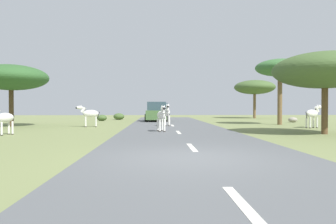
% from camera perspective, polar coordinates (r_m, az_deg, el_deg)
% --- Properties ---
extents(ground_plane, '(90.00, 90.00, 0.00)m').
position_cam_1_polar(ground_plane, '(8.14, 3.85, -8.47)').
color(ground_plane, olive).
extents(road, '(6.00, 64.00, 0.05)m').
position_cam_1_polar(road, '(8.17, 5.87, -8.26)').
color(road, '#56595B').
rests_on(road, ground_plane).
extents(lane_markings, '(0.16, 56.00, 0.01)m').
position_cam_1_polar(lane_markings, '(7.19, 7.00, -9.29)').
color(lane_markings, silver).
rests_on(lane_markings, road).
extents(zebra_0, '(0.46, 1.60, 1.51)m').
position_cam_1_polar(zebra_0, '(21.60, -0.18, -0.11)').
color(zebra_0, silver).
rests_on(zebra_0, road).
extents(zebra_1, '(0.54, 1.47, 1.39)m').
position_cam_1_polar(zebra_1, '(16.59, -1.20, -0.65)').
color(zebra_1, silver).
rests_on(zebra_1, road).
extents(zebra_2, '(1.48, 0.97, 1.51)m').
position_cam_1_polar(zebra_2, '(22.12, 24.47, -0.29)').
color(zebra_2, silver).
rests_on(zebra_2, ground_plane).
extents(zebra_3, '(1.55, 0.60, 1.47)m').
position_cam_1_polar(zebra_3, '(21.83, -13.88, -0.31)').
color(zebra_3, silver).
rests_on(zebra_3, ground_plane).
extents(zebra_4, '(0.79, 1.36, 1.36)m').
position_cam_1_polar(zebra_4, '(16.85, -27.32, -0.96)').
color(zebra_4, silver).
rests_on(zebra_4, ground_plane).
extents(car_0, '(2.13, 4.40, 1.74)m').
position_cam_1_polar(car_0, '(28.93, -1.99, -0.06)').
color(car_0, '#476B38').
rests_on(car_0, road).
extents(car_1, '(2.07, 4.36, 1.74)m').
position_cam_1_polar(car_1, '(36.08, -1.45, 0.13)').
color(car_1, white).
rests_on(car_1, road).
extents(tree_0, '(4.78, 4.78, 4.52)m').
position_cam_1_polar(tree_0, '(39.14, 15.24, 4.28)').
color(tree_0, brown).
rests_on(tree_0, ground_plane).
extents(tree_3, '(5.00, 5.00, 3.99)m').
position_cam_1_polar(tree_3, '(17.43, 26.27, 6.67)').
color(tree_3, brown).
rests_on(tree_3, ground_plane).
extents(tree_4, '(4.85, 4.85, 4.16)m').
position_cam_1_polar(tree_4, '(24.00, -26.27, 5.52)').
color(tree_4, '#4C3823').
rests_on(tree_4, ground_plane).
extents(tree_6, '(3.64, 3.64, 4.92)m').
position_cam_1_polar(tree_6, '(25.57, 19.40, 7.35)').
color(tree_6, brown).
rests_on(tree_6, ground_plane).
extents(bush_0, '(1.13, 1.02, 0.68)m').
position_cam_1_polar(bush_0, '(33.84, -8.78, -0.80)').
color(bush_0, '#425B2D').
rests_on(bush_0, ground_plane).
extents(bush_1, '(0.98, 0.88, 0.59)m').
position_cam_1_polar(bush_1, '(31.37, -11.76, -1.02)').
color(bush_1, '#425B2D').
rests_on(bush_1, ground_plane).
extents(rock_1, '(0.78, 0.67, 0.44)m').
position_cam_1_polar(rock_1, '(29.80, 21.43, -1.30)').
color(rock_1, gray).
rests_on(rock_1, ground_plane).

